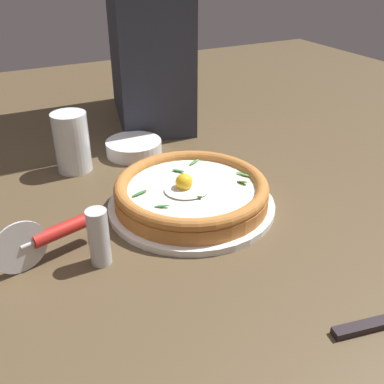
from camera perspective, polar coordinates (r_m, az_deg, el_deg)
The scene contains 7 objects.
ground_plane at distance 0.82m, azimuth 0.84°, elevation -3.77°, with size 2.40×2.40×0.03m, color brown.
pizza_plate at distance 0.83m, azimuth 0.00°, elevation -1.57°, with size 0.30×0.30×0.01m, color white.
pizza at distance 0.81m, azimuth -0.01°, elevation 0.16°, with size 0.28×0.28×0.06m.
side_bowl at distance 1.04m, azimuth -7.35°, elevation 5.60°, with size 0.13×0.13×0.03m, color white.
pizza_cutter at distance 0.72m, azimuth -17.23°, elevation -5.12°, with size 0.16×0.06×0.08m.
drinking_glass at distance 0.98m, azimuth -14.86°, elevation 5.57°, with size 0.07×0.07×0.13m.
pepper_shaker at distance 0.69m, azimuth -11.69°, elevation -5.62°, with size 0.03×0.03×0.09m, color silver.
Camera 1 is at (0.32, 0.60, 0.43)m, focal length 42.25 mm.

